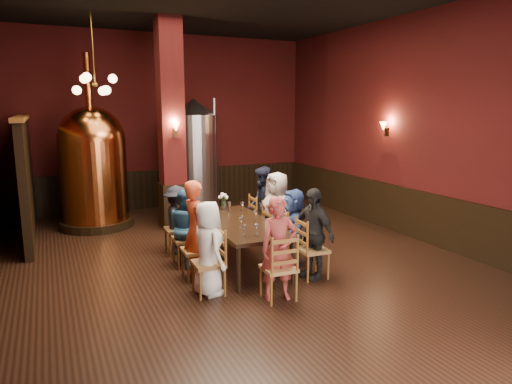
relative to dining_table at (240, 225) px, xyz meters
name	(u,v)px	position (x,y,z in m)	size (l,w,h in m)	color
room	(232,132)	(-0.08, 0.09, 1.56)	(10.00, 10.02, 4.50)	black
wainscot_right	(411,213)	(3.88, 0.09, -0.19)	(0.08, 9.90, 1.00)	black
wainscot_back	(164,188)	(-0.08, 5.05, -0.19)	(7.90, 0.08, 1.00)	black
column	(171,126)	(-0.38, 2.89, 1.56)	(0.58, 0.58, 4.50)	#430E10
partition	(27,180)	(-3.28, 3.29, 0.51)	(0.22, 3.50, 2.40)	black
pendant_cluster	(95,84)	(-1.88, 2.99, 2.41)	(0.90, 0.90, 1.70)	#A57226
sconce_wall	(387,128)	(3.82, 0.89, 1.51)	(0.20, 0.20, 0.36)	black
sconce_column	(175,129)	(-0.38, 2.59, 1.51)	(0.20, 0.20, 0.36)	black
dining_table	(240,225)	(0.00, 0.00, 0.00)	(1.09, 2.44, 0.75)	black
chair_0	(208,263)	(-0.89, -0.97, -0.23)	(0.46, 0.46, 0.92)	brown
person_0	(208,248)	(-0.89, -0.97, -0.01)	(0.67, 0.43, 1.36)	white
chair_1	(196,250)	(-0.86, -0.30, -0.23)	(0.46, 0.46, 0.92)	brown
person_1	(196,230)	(-0.86, -0.30, 0.09)	(0.57, 0.37, 1.56)	#CB4722
chair_2	(186,239)	(-0.84, 0.36, -0.23)	(0.46, 0.46, 0.92)	brown
person_2	(186,227)	(-0.84, 0.36, -0.03)	(0.64, 0.31, 1.31)	#2A608E
chair_3	(177,229)	(-0.81, 1.03, -0.23)	(0.46, 0.46, 0.92)	brown
person_3	(177,220)	(-0.81, 1.03, -0.06)	(0.81, 0.47, 1.26)	black
chair_4	(312,249)	(0.81, -1.03, -0.23)	(0.46, 0.46, 0.92)	brown
person_4	(313,233)	(0.81, -1.03, 0.03)	(0.84, 0.35, 1.44)	black
chair_5	(293,238)	(0.84, -0.36, -0.23)	(0.46, 0.46, 0.92)	brown
person_5	(293,227)	(0.84, -0.36, -0.03)	(1.22, 0.39, 1.31)	#2D4587
chair_6	(277,228)	(0.86, 0.30, -0.23)	(0.46, 0.46, 0.92)	brown
person_6	(277,213)	(0.86, 0.30, 0.07)	(0.74, 0.48, 1.51)	#BEAFA7
chair_7	(262,220)	(0.89, 0.97, -0.23)	(0.46, 0.46, 0.92)	brown
person_7	(262,205)	(0.89, 0.97, 0.07)	(0.74, 0.36, 1.52)	black
chair_8	(278,268)	(-0.06, -1.55, -0.23)	(0.46, 0.46, 0.92)	brown
person_8	(279,249)	(-0.06, -1.55, 0.04)	(0.53, 0.35, 1.46)	#9A3733
copper_kettle	(93,166)	(-1.96, 3.64, 0.69)	(1.80, 1.80, 3.77)	black
steel_vessel	(195,157)	(0.44, 3.93, 0.74)	(1.49, 1.49, 2.86)	#B2B2B7
rose_vase	(224,198)	(0.10, 1.00, 0.27)	(0.19, 0.19, 0.32)	white
wine_glass_0	(244,231)	(-0.26, -0.82, 0.15)	(0.07, 0.07, 0.17)	white
wine_glass_1	(256,215)	(0.30, 0.00, 0.15)	(0.07, 0.07, 0.17)	white
wine_glass_2	(229,207)	(0.13, 0.79, 0.15)	(0.07, 0.07, 0.17)	white
wine_glass_3	(242,207)	(0.35, 0.71, 0.15)	(0.07, 0.07, 0.17)	white
wine_glass_4	(256,230)	(-0.09, -0.86, 0.15)	(0.07, 0.07, 0.17)	white
wine_glass_5	(280,227)	(0.30, -0.89, 0.15)	(0.07, 0.07, 0.17)	white
wine_glass_6	(241,223)	(-0.13, -0.37, 0.15)	(0.07, 0.07, 0.17)	white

